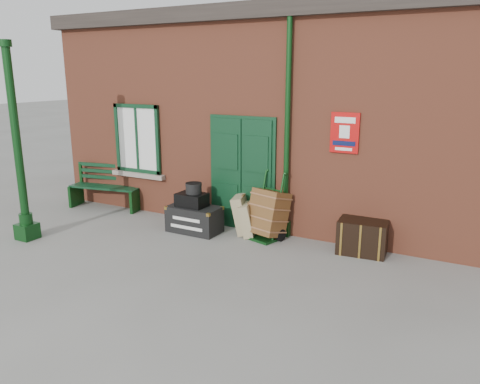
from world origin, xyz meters
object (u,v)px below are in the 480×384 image
Objects in this scene: bench at (107,185)px; houdini_trunk at (194,219)px; porter_trolley at (268,214)px; dark_trunk at (362,237)px.

houdini_trunk is at bearing -20.40° from bench.
bench reaches higher than houdini_trunk.
porter_trolley is at bearing -12.42° from bench.
bench is 2.12× the size of dark_trunk.
bench is 2.80m from houdini_trunk.
porter_trolley is (1.45, 0.33, 0.23)m from houdini_trunk.
dark_trunk is at bearing -10.97° from bench.
houdini_trunk is 1.26× the size of dark_trunk.
houdini_trunk is at bearing -150.83° from porter_trolley.
bench is at bearing -165.93° from porter_trolley.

